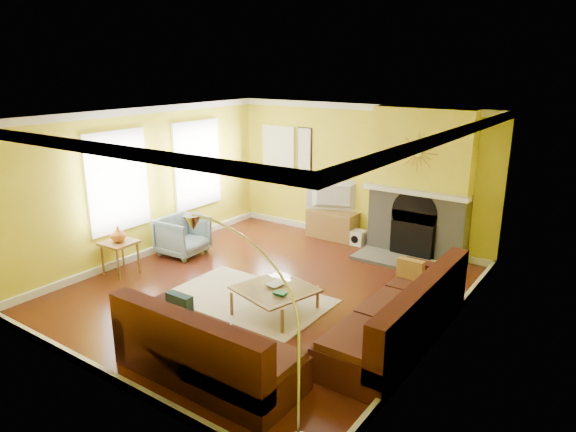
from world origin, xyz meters
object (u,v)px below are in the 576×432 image
Objects in this scene: coffee_table at (275,300)px; media_console at (333,224)px; armchair at (183,236)px; side_table at (120,257)px; arc_lamp at (249,333)px; sectional_sofa at (307,302)px.

media_console is at bearing 106.63° from coffee_table.
side_table is (-0.21, -1.25, -0.08)m from armchair.
side_table is at bearing 167.12° from armchair.
coffee_table is at bearing 120.65° from arc_lamp.
coffee_table is 0.47× the size of arc_lamp.
arc_lamp is (4.02, -3.00, 0.66)m from armchair.
side_table is at bearing -178.38° from sectional_sofa.
sectional_sofa is 3.75× the size of media_console.
side_table is at bearing -173.64° from coffee_table.
arc_lamp reaches higher than media_console.
coffee_table is 1.22× the size of armchair.
side_table is at bearing 157.51° from arc_lamp.
coffee_table is 0.96× the size of media_console.
arc_lamp reaches higher than sectional_sofa.
coffee_table is at bearing 161.68° from sectional_sofa.
armchair is at bearing 161.83° from sectional_sofa.
coffee_table is 1.72× the size of side_table.
sectional_sofa reaches higher than media_console.
sectional_sofa is 2.02m from arc_lamp.
sectional_sofa reaches higher than armchair.
armchair reaches higher than coffee_table.
arc_lamp reaches higher than armchair.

